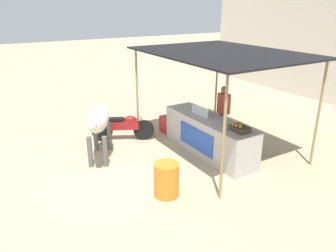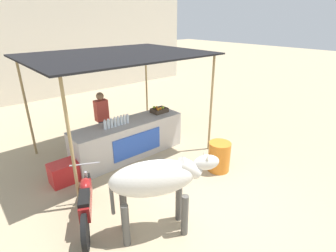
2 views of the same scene
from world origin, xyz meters
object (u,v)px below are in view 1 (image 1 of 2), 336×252
at_px(motorcycle_parked, 124,126).
at_px(water_barrel, 166,180).
at_px(vendor_behind_counter, 223,114).
at_px(cow, 98,121).
at_px(stall_counter, 208,136).
at_px(fruit_crate, 240,128).
at_px(cooler_box, 170,125).

bearing_deg(motorcycle_parked, water_barrel, -7.95).
distance_m(vendor_behind_counter, cow, 3.45).
relative_size(stall_counter, cow, 1.68).
relative_size(stall_counter, fruit_crate, 6.82).
bearing_deg(fruit_crate, stall_counter, -177.39).
bearing_deg(motorcycle_parked, stall_counter, 39.42).
xyz_separation_m(fruit_crate, vendor_behind_counter, (-1.41, 0.70, -0.18)).
bearing_deg(vendor_behind_counter, water_barrel, -60.56).
distance_m(stall_counter, cow, 2.88).
bearing_deg(cooler_box, cow, -74.75).
bearing_deg(vendor_behind_counter, stall_counter, -65.94).
bearing_deg(stall_counter, cow, -113.16).
xyz_separation_m(fruit_crate, water_barrel, (0.16, -2.07, -0.67)).
xyz_separation_m(stall_counter, motorcycle_parked, (-1.93, -1.58, -0.05)).
height_order(stall_counter, water_barrel, stall_counter).
distance_m(stall_counter, motorcycle_parked, 2.50).
xyz_separation_m(water_barrel, motorcycle_parked, (-3.16, 0.44, 0.07)).
relative_size(fruit_crate, water_barrel, 0.61).
height_order(stall_counter, cooler_box, stall_counter).
bearing_deg(stall_counter, motorcycle_parked, -140.58).
distance_m(stall_counter, fruit_crate, 1.21).
relative_size(cooler_box, cow, 0.34).
bearing_deg(stall_counter, water_barrel, -58.69).
xyz_separation_m(cooler_box, motorcycle_parked, (-0.13, -1.49, 0.19)).
bearing_deg(cooler_box, stall_counter, 3.10).
height_order(stall_counter, cow, cow).
distance_m(water_barrel, motorcycle_parked, 3.19).
bearing_deg(cow, fruit_crate, 50.46).
bearing_deg(cooler_box, water_barrel, -32.51).
distance_m(fruit_crate, cow, 3.44).
relative_size(fruit_crate, motorcycle_parked, 0.27).
distance_m(vendor_behind_counter, water_barrel, 3.23).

